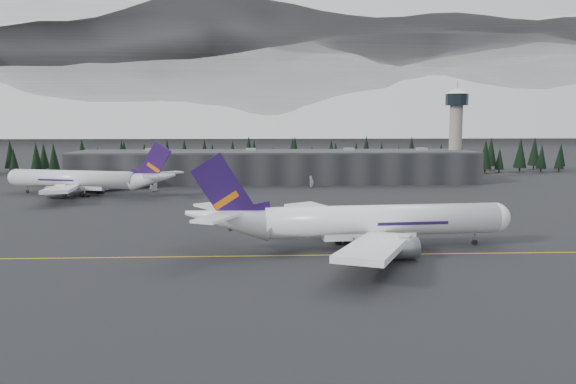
{
  "coord_description": "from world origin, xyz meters",
  "views": [
    {
      "loc": [
        -5.91,
        -102.45,
        24.45
      ],
      "look_at": [
        0.0,
        20.0,
        9.0
      ],
      "focal_mm": 35.0,
      "sensor_mm": 36.0,
      "label": 1
    }
  ],
  "objects_px": {
    "control_tower": "(456,124)",
    "terminal": "(276,166)",
    "jet_main": "(355,222)",
    "gse_vehicle_b": "(312,185)",
    "jet_parked": "(88,180)",
    "gse_vehicle_a": "(154,189)"
  },
  "relations": [
    {
      "from": "jet_main",
      "to": "gse_vehicle_b",
      "type": "bearing_deg",
      "value": 84.58
    },
    {
      "from": "terminal",
      "to": "jet_parked",
      "type": "relative_size",
      "value": 2.62
    },
    {
      "from": "control_tower",
      "to": "gse_vehicle_b",
      "type": "xyz_separation_m",
      "value": [
        -62.05,
        -23.08,
        -22.65
      ]
    },
    {
      "from": "control_tower",
      "to": "jet_main",
      "type": "height_order",
      "value": "control_tower"
    },
    {
      "from": "gse_vehicle_b",
      "to": "control_tower",
      "type": "bearing_deg",
      "value": 108.08
    },
    {
      "from": "control_tower",
      "to": "terminal",
      "type": "bearing_deg",
      "value": -177.71
    },
    {
      "from": "terminal",
      "to": "jet_main",
      "type": "relative_size",
      "value": 2.49
    },
    {
      "from": "jet_parked",
      "to": "gse_vehicle_b",
      "type": "relative_size",
      "value": 13.87
    },
    {
      "from": "gse_vehicle_b",
      "to": "gse_vehicle_a",
      "type": "bearing_deg",
      "value": -82.72
    },
    {
      "from": "terminal",
      "to": "jet_parked",
      "type": "bearing_deg",
      "value": -148.21
    },
    {
      "from": "terminal",
      "to": "gse_vehicle_b",
      "type": "relative_size",
      "value": 36.28
    },
    {
      "from": "terminal",
      "to": "jet_main",
      "type": "distance_m",
      "value": 122.68
    },
    {
      "from": "terminal",
      "to": "control_tower",
      "type": "height_order",
      "value": "control_tower"
    },
    {
      "from": "jet_parked",
      "to": "gse_vehicle_b",
      "type": "height_order",
      "value": "jet_parked"
    },
    {
      "from": "control_tower",
      "to": "gse_vehicle_a",
      "type": "bearing_deg",
      "value": -164.62
    },
    {
      "from": "jet_main",
      "to": "gse_vehicle_a",
      "type": "relative_size",
      "value": 11.57
    },
    {
      "from": "gse_vehicle_a",
      "to": "gse_vehicle_b",
      "type": "height_order",
      "value": "gse_vehicle_a"
    },
    {
      "from": "terminal",
      "to": "control_tower",
      "type": "distance_m",
      "value": 76.98
    },
    {
      "from": "control_tower",
      "to": "jet_parked",
      "type": "height_order",
      "value": "control_tower"
    },
    {
      "from": "jet_parked",
      "to": "gse_vehicle_b",
      "type": "distance_m",
      "value": 78.71
    },
    {
      "from": "terminal",
      "to": "jet_parked",
      "type": "distance_m",
      "value": 74.45
    },
    {
      "from": "gse_vehicle_b",
      "to": "terminal",
      "type": "bearing_deg",
      "value": -149.5
    }
  ]
}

